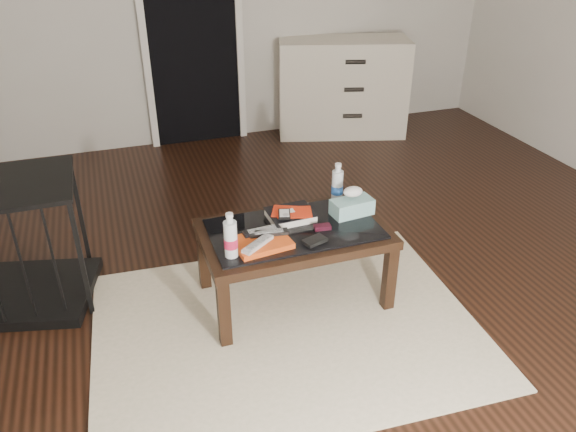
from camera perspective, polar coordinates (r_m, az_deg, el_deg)
name	(u,v)px	position (r m, az deg, el deg)	size (l,w,h in m)	color
ground	(342,271)	(3.49, 5.48, -5.62)	(5.00, 5.00, 0.00)	black
doorway	(192,29)	(5.22, -9.77, 18.18)	(0.90, 0.08, 2.07)	black
coffee_table	(294,238)	(3.04, 0.62, -2.27)	(1.00, 0.60, 0.46)	black
rug	(287,327)	(3.05, -0.14, -11.23)	(2.00, 1.50, 0.01)	beige
dresser	(342,87)	(5.51, 5.52, 12.90)	(1.29, 0.82, 0.90)	beige
pet_crate	(3,265)	(3.50, -26.97, -4.45)	(1.02, 0.80, 0.71)	black
magazines	(262,243)	(2.86, -2.69, -2.71)	(0.28, 0.21, 0.03)	#D54814
remote_silver	(258,244)	(2.80, -3.10, -2.83)	(0.20, 0.05, 0.02)	#B2B3B7
remote_black_front	(269,233)	(2.89, -1.96, -1.70)	(0.20, 0.05, 0.02)	black
remote_black_back	(262,230)	(2.91, -2.66, -1.48)	(0.20, 0.05, 0.02)	black
textbook	(291,215)	(3.09, 0.26, 0.11)	(0.25, 0.20, 0.05)	black
dvd_mailers	(290,211)	(3.07, 0.17, 0.48)	(0.19, 0.14, 0.01)	red
ipod	(284,214)	(3.02, -0.37, 0.19)	(0.06, 0.10, 0.02)	black
flip_phone	(322,227)	(3.00, 3.50, -1.12)	(0.09, 0.05, 0.02)	black
wallet	(315,241)	(2.88, 2.73, -2.51)	(0.12, 0.07, 0.02)	black
water_bottle_left	(230,235)	(2.73, -5.87, -1.94)	(0.07, 0.07, 0.24)	silver
water_bottle_right	(337,183)	(3.24, 5.04, 3.40)	(0.07, 0.07, 0.24)	silver
tissue_box	(352,207)	(3.14, 6.51, 0.93)	(0.23, 0.12, 0.09)	teal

